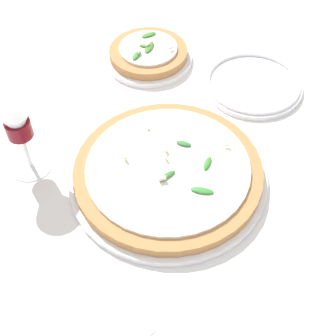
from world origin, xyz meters
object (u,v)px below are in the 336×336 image
at_px(pizza_arugula_main, 168,173).
at_px(pizza_personal_side, 148,55).
at_px(side_plate_white, 253,84).
at_px(wine_glass, 16,121).

relative_size(pizza_arugula_main, pizza_personal_side, 1.81).
xyz_separation_m(pizza_personal_side, side_plate_white, (0.03, -0.24, -0.01)).
bearing_deg(pizza_personal_side, wine_glass, 174.69).
distance_m(pizza_arugula_main, wine_glass, 0.27).
xyz_separation_m(pizza_arugula_main, wine_glass, (-0.09, 0.23, 0.09)).
relative_size(wine_glass, side_plate_white, 0.79).
height_order(pizza_arugula_main, wine_glass, wine_glass).
height_order(pizza_arugula_main, side_plate_white, pizza_arugula_main).
height_order(pizza_arugula_main, pizza_personal_side, same).
bearing_deg(pizza_arugula_main, wine_glass, 111.09).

